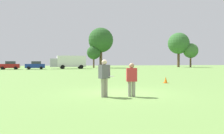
# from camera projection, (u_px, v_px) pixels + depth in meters

# --- Properties ---
(ground_plane) EXTENTS (191.74, 191.74, 0.00)m
(ground_plane) POSITION_uv_depth(u_px,v_px,m) (121.00, 93.00, 10.84)
(ground_plane) COLOR #6B9347
(player_thrower) EXTENTS (0.54, 0.46, 1.68)m
(player_thrower) POSITION_uv_depth(u_px,v_px,m) (104.00, 76.00, 9.59)
(player_thrower) COLOR gray
(player_thrower) RESTS_ON ground
(player_defender) EXTENTS (0.51, 0.36, 1.53)m
(player_defender) POSITION_uv_depth(u_px,v_px,m) (132.00, 78.00, 9.67)
(player_defender) COLOR gray
(player_defender) RESTS_ON ground
(frisbee) EXTENTS (0.27, 0.27, 0.04)m
(frisbee) POSITION_uv_depth(u_px,v_px,m) (111.00, 76.00, 9.62)
(frisbee) COLOR white
(traffic_cone) EXTENTS (0.32, 0.32, 0.48)m
(traffic_cone) POSITION_uv_depth(u_px,v_px,m) (166.00, 80.00, 16.12)
(traffic_cone) COLOR #D8590C
(traffic_cone) RESTS_ON ground
(parked_car_center) EXTENTS (4.30, 2.40, 1.82)m
(parked_car_center) POSITION_uv_depth(u_px,v_px,m) (10.00, 65.00, 47.19)
(parked_car_center) COLOR maroon
(parked_car_center) RESTS_ON ground
(parked_car_mid_right) EXTENTS (4.30, 2.40, 1.82)m
(parked_car_mid_right) POSITION_uv_depth(u_px,v_px,m) (35.00, 65.00, 47.70)
(parked_car_mid_right) COLOR navy
(parked_car_mid_right) RESTS_ON ground
(box_truck) EXTENTS (8.62, 3.32, 3.18)m
(box_truck) POSITION_uv_depth(u_px,v_px,m) (69.00, 62.00, 52.21)
(box_truck) COLOR white
(box_truck) RESTS_ON ground
(tree_west_maple) EXTENTS (3.86, 3.86, 6.28)m
(tree_west_maple) POSITION_uv_depth(u_px,v_px,m) (94.00, 53.00, 60.19)
(tree_west_maple) COLOR brown
(tree_west_maple) RESTS_ON ground
(tree_center_elm) EXTENTS (7.06, 7.06, 11.48)m
(tree_center_elm) POSITION_uv_depth(u_px,v_px,m) (101.00, 40.00, 61.03)
(tree_center_elm) COLOR brown
(tree_center_elm) RESTS_ON ground
(tree_east_birch) EXTENTS (7.00, 7.00, 11.38)m
(tree_east_birch) POSITION_uv_depth(u_px,v_px,m) (179.00, 43.00, 70.52)
(tree_east_birch) COLOR brown
(tree_east_birch) RESTS_ON ground
(tree_east_oak) EXTENTS (4.80, 4.80, 7.80)m
(tree_east_oak) POSITION_uv_depth(u_px,v_px,m) (191.00, 51.00, 69.78)
(tree_east_oak) COLOR brown
(tree_east_oak) RESTS_ON ground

